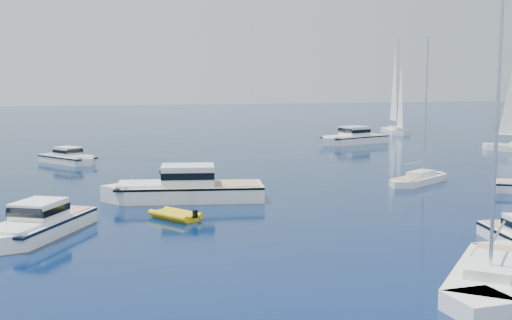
{
  "coord_description": "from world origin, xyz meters",
  "views": [
    {
      "loc": [
        -11.07,
        -21.15,
        8.1
      ],
      "look_at": [
        2.47,
        25.24,
        2.2
      ],
      "focal_mm": 45.72,
      "sensor_mm": 36.0,
      "label": 1
    }
  ],
  "objects": [
    {
      "name": "motor_cruiser_distant",
      "position": [
        24.33,
        55.52,
        0.0
      ],
      "size": [
        11.42,
        6.9,
        2.87
      ],
      "primitive_type": null,
      "rotation": [
        0.0,
        0.0,
        1.92
      ],
      "color": "white",
      "rests_on": "ground"
    },
    {
      "name": "motor_cruiser_centre",
      "position": [
        -3.5,
        22.15,
        0.0
      ],
      "size": [
        12.22,
        5.72,
        3.09
      ],
      "primitive_type": null,
      "rotation": [
        0.0,
        0.0,
        1.38
      ],
      "color": "white",
      "rests_on": "ground"
    },
    {
      "name": "motor_cruiser_horizon",
      "position": [
        -10.95,
        45.1,
        0.0
      ],
      "size": [
        6.47,
        7.86,
        2.07
      ],
      "primitive_type": null,
      "rotation": [
        0.0,
        0.0,
        3.75
      ],
      "color": "silver",
      "rests_on": "ground"
    },
    {
      "name": "sailboat_fore",
      "position": [
        5.02,
        0.32,
        0.0
      ],
      "size": [
        9.42,
        9.85,
        15.91
      ],
      "primitive_type": null,
      "rotation": [
        0.0,
        0.0,
        2.39
      ],
      "color": "silver",
      "rests_on": "ground"
    },
    {
      "name": "tender_yellow",
      "position": [
        -5.07,
        16.34,
        0.0
      ],
      "size": [
        3.36,
        3.81,
        0.95
      ],
      "primitive_type": null,
      "rotation": [
        0.0,
        0.0,
        0.57
      ],
      "color": "gold",
      "rests_on": "ground"
    },
    {
      "name": "sailboat_centre",
      "position": [
        15.7,
        24.33,
        0.0
      ],
      "size": [
        7.97,
        6.17,
        11.94
      ],
      "primitive_type": null,
      "rotation": [
        0.0,
        0.0,
        5.28
      ],
      "color": "silver",
      "rests_on": "ground"
    },
    {
      "name": "sailboat_sails_far",
      "position": [
        37.65,
        69.21,
        0.0
      ],
      "size": [
        4.95,
        10.58,
        15.06
      ],
      "primitive_type": null,
      "rotation": [
        0.0,
        0.0,
        2.91
      ],
      "color": "silver",
      "rests_on": "ground"
    },
    {
      "name": "ground",
      "position": [
        0.0,
        0.0,
        0.0
      ],
      "size": [
        400.0,
        400.0,
        0.0
      ],
      "primitive_type": "plane",
      "color": "#081750",
      "rests_on": "ground"
    },
    {
      "name": "motor_cruiser_left",
      "position": [
        -12.69,
        14.14,
        0.0
      ],
      "size": [
        6.77,
        9.16,
        2.35
      ],
      "primitive_type": null,
      "rotation": [
        0.0,
        0.0,
        2.63
      ],
      "color": "white",
      "rests_on": "ground"
    }
  ]
}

